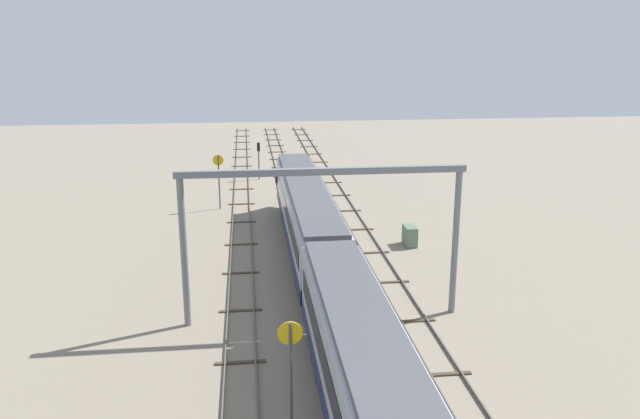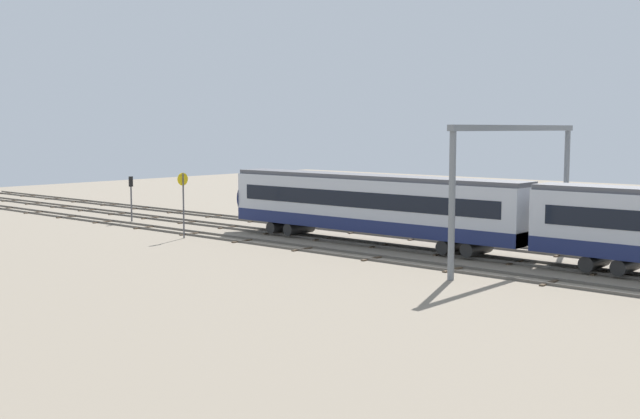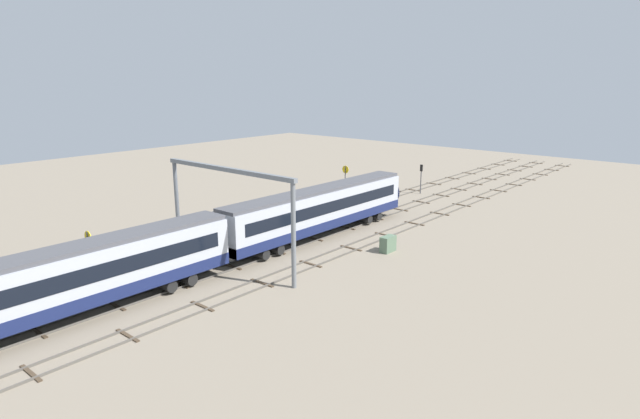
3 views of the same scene
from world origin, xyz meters
The scene contains 10 objects.
ground_plane centered at (0.00, 0.00, 0.00)m, with size 146.10×146.10×0.00m, color gray.
track_near_foreground centered at (0.00, -4.66, 0.07)m, with size 130.10×2.40×0.16m.
track_with_train centered at (0.00, 0.00, 0.07)m, with size 130.10×2.40×0.16m.
track_middle centered at (0.00, 4.66, 0.07)m, with size 130.10×2.40×0.16m.
train centered at (-23.25, 0.00, 2.66)m, with size 75.20×3.24×4.80m.
overhead_gantry centered at (-10.30, 0.18, 6.14)m, with size 0.40×15.16×8.40m.
speed_sign_near_foreground centered at (-21.01, 2.69, 3.23)m, with size 0.14×0.92×4.95m.
speed_sign_mid_trackside centered at (13.46, 6.56, 3.23)m, with size 0.14×0.95×4.91m.
signal_light_trackside_approach centered at (25.35, 2.78, 2.64)m, with size 0.31×0.32×3.99m.
relay_cabinet centered at (1.47, -7.73, 0.73)m, with size 1.60×0.83×1.46m.
Camera 3 is at (-37.60, -33.05, 15.44)m, focal length 29.89 mm.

